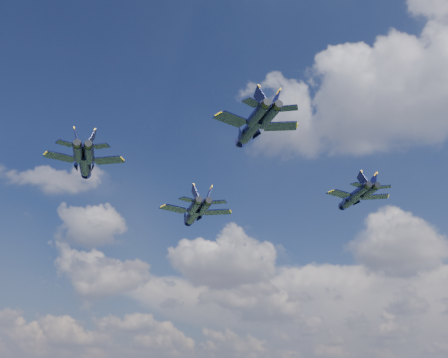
% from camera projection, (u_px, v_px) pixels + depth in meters
% --- Properties ---
extents(jet_lead, '(15.34, 15.40, 4.18)m').
position_uv_depth(jet_lead, '(193.00, 214.00, 106.48)').
color(jet_lead, black).
extents(jet_left, '(12.89, 13.89, 3.65)m').
position_uv_depth(jet_left, '(85.00, 164.00, 85.80)').
color(jet_left, black).
extents(jet_right, '(11.92, 12.26, 3.29)m').
position_uv_depth(jet_right, '(352.00, 199.00, 93.01)').
color(jet_right, black).
extents(jet_slot, '(12.68, 12.00, 3.36)m').
position_uv_depth(jet_slot, '(250.00, 130.00, 70.79)').
color(jet_slot, black).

